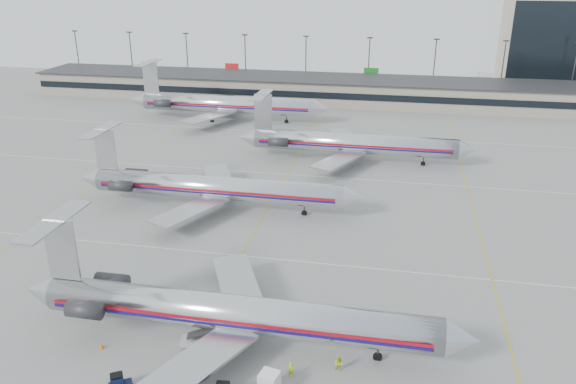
% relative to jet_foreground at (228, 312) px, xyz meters
% --- Properties ---
extents(ground, '(260.00, 260.00, 0.00)m').
position_rel_jet_foreground_xyz_m(ground, '(-3.58, 6.82, -3.35)').
color(ground, gray).
rests_on(ground, ground).
extents(apron_markings, '(160.00, 0.15, 0.02)m').
position_rel_jet_foreground_xyz_m(apron_markings, '(-3.58, 16.82, -3.34)').
color(apron_markings, silver).
rests_on(apron_markings, ground).
extents(terminal, '(162.00, 17.00, 6.25)m').
position_rel_jet_foreground_xyz_m(terminal, '(-3.58, 104.79, -0.19)').
color(terminal, gray).
rests_on(terminal, ground).
extents(light_mast_row, '(163.60, 0.40, 15.28)m').
position_rel_jet_foreground_xyz_m(light_mast_row, '(-3.58, 118.82, 5.23)').
color(light_mast_row, '#38383D').
rests_on(light_mast_row, ground).
extents(distant_building, '(30.00, 20.00, 25.00)m').
position_rel_jet_foreground_xyz_m(distant_building, '(58.42, 134.82, 9.15)').
color(distant_building, tan).
rests_on(distant_building, ground).
extents(jet_foreground, '(44.09, 25.96, 11.54)m').
position_rel_jet_foreground_xyz_m(jet_foreground, '(0.00, 0.00, 0.00)').
color(jet_foreground, silver).
rests_on(jet_foreground, ground).
extents(jet_second_row, '(43.57, 25.66, 11.40)m').
position_rel_jet_foreground_xyz_m(jet_second_row, '(-11.85, 30.49, -0.04)').
color(jet_second_row, silver).
rests_on(jet_second_row, ground).
extents(jet_third_row, '(43.53, 26.77, 11.90)m').
position_rel_jet_foreground_xyz_m(jet_third_row, '(5.99, 56.23, 0.11)').
color(jet_third_row, silver).
rests_on(jet_third_row, ground).
extents(jet_back_row, '(47.73, 29.36, 13.05)m').
position_rel_jet_foreground_xyz_m(jet_back_row, '(-25.43, 80.35, 0.44)').
color(jet_back_row, silver).
rests_on(jet_back_row, ground).
extents(tug_left, '(2.18, 1.84, 1.59)m').
position_rel_jet_foreground_xyz_m(tug_left, '(-7.25, -8.27, -2.62)').
color(tug_left, '#091133').
rests_on(tug_left, ground).
extents(uld_container, '(2.15, 1.91, 1.97)m').
position_rel_jet_foreground_xyz_m(uld_container, '(5.34, -6.03, -2.35)').
color(uld_container, '#2D2D30').
rests_on(uld_container, ground).
extents(belt_loader, '(4.95, 2.25, 2.54)m').
position_rel_jet_foreground_xyz_m(belt_loader, '(-2.22, -1.08, -2.67)').
color(belt_loader, '#ABABAB').
rests_on(belt_loader, ground).
extents(ramp_worker_near, '(0.67, 0.60, 1.53)m').
position_rel_jet_foreground_xyz_m(ramp_worker_near, '(6.77, -3.78, -2.58)').
color(ramp_worker_near, '#B1DA14').
rests_on(ramp_worker_near, ground).
extents(ramp_worker_far, '(0.91, 0.82, 1.54)m').
position_rel_jet_foreground_xyz_m(ramp_worker_far, '(10.78, -2.19, -2.58)').
color(ramp_worker_far, '#C5DE14').
rests_on(ramp_worker_far, ground).
extents(cone_right, '(0.51, 0.51, 0.65)m').
position_rel_jet_foreground_xyz_m(cone_right, '(5.10, -5.20, -3.02)').
color(cone_right, '#F26308').
rests_on(cone_right, ground).
extents(cone_left, '(0.56, 0.56, 0.59)m').
position_rel_jet_foreground_xyz_m(cone_left, '(-11.56, -3.37, -3.05)').
color(cone_left, '#F26308').
rests_on(cone_left, ground).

